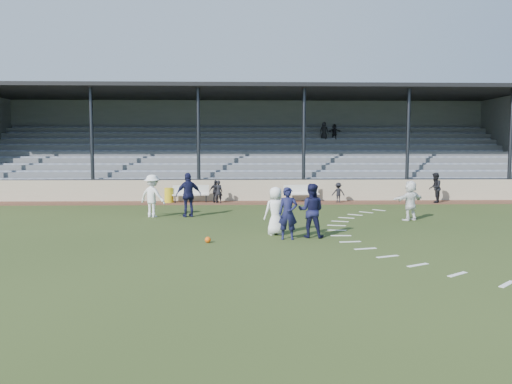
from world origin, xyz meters
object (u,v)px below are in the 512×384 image
bench_right (301,192)px  trash_bin (169,195)px  player_white_lead (276,211)px  football (208,240)px  official (435,188)px  player_navy_lead (288,213)px  bench_left (191,192)px

bench_right → trash_bin: bench_right is taller
trash_bin → player_white_lead: 11.58m
football → official: 16.27m
player_white_lead → official: (9.45, 9.85, 0.01)m
player_white_lead → official: bearing=-153.2°
official → bench_right: bearing=-69.6°
player_navy_lead → official: bearing=53.2°
bench_left → trash_bin: (-1.19, -0.03, -0.16)m
football → player_white_lead: size_ratio=0.12×
player_white_lead → player_navy_lead: (0.34, -0.89, 0.03)m
trash_bin → player_navy_lead: player_navy_lead is taller
bench_left → player_white_lead: bearing=-77.8°
trash_bin → football: size_ratio=4.17×
bench_left → official: 13.44m
bench_left → player_white_lead: (3.98, -10.38, 0.25)m
football → bench_left: bearing=98.3°
bench_left → football: (1.72, -11.80, -0.49)m
bench_left → bench_right: same height
bench_left → trash_bin: size_ratio=2.52×
football → player_navy_lead: (2.60, 0.53, 0.77)m
trash_bin → player_navy_lead: bearing=-63.8°
bench_right → football: bearing=-119.3°
trash_bin → football: bearing=-76.1°
bench_left → trash_bin: bench_left is taller
player_navy_lead → official: player_navy_lead is taller
bench_right → player_white_lead: size_ratio=1.22×
football → player_navy_lead: player_navy_lead is taller
trash_bin → player_white_lead: size_ratio=0.48×
bench_right → official: 7.33m
football → player_white_lead: (2.26, 1.42, 0.74)m
football → player_navy_lead: size_ratio=0.11×
bench_right → player_white_lead: 10.80m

